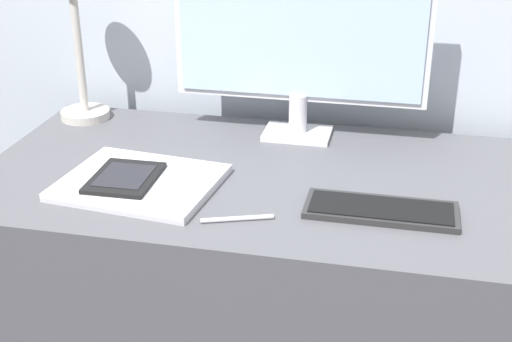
{
  "coord_description": "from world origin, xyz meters",
  "views": [
    {
      "loc": [
        0.18,
        -1.14,
        1.36
      ],
      "look_at": [
        -0.08,
        0.06,
        0.8
      ],
      "focal_mm": 50.0,
      "sensor_mm": 36.0,
      "label": 1
    }
  ],
  "objects_px": {
    "pen": "(237,219)",
    "keyboard": "(381,210)",
    "ereader": "(125,178)",
    "laptop": "(140,182)",
    "monitor": "(300,35)",
    "desk_lamp": "(74,9)"
  },
  "relations": [
    {
      "from": "ereader",
      "to": "desk_lamp",
      "type": "xyz_separation_m",
      "value": [
        -0.25,
        0.36,
        0.25
      ]
    },
    {
      "from": "ereader",
      "to": "desk_lamp",
      "type": "height_order",
      "value": "desk_lamp"
    },
    {
      "from": "ereader",
      "to": "laptop",
      "type": "bearing_deg",
      "value": 22.75
    },
    {
      "from": "monitor",
      "to": "ereader",
      "type": "height_order",
      "value": "monitor"
    },
    {
      "from": "monitor",
      "to": "desk_lamp",
      "type": "distance_m",
      "value": 0.54
    },
    {
      "from": "monitor",
      "to": "laptop",
      "type": "xyz_separation_m",
      "value": [
        -0.26,
        -0.34,
        -0.23
      ]
    },
    {
      "from": "ereader",
      "to": "pen",
      "type": "bearing_deg",
      "value": -19.1
    },
    {
      "from": "keyboard",
      "to": "desk_lamp",
      "type": "relative_size",
      "value": 0.68
    },
    {
      "from": "desk_lamp",
      "to": "pen",
      "type": "height_order",
      "value": "desk_lamp"
    },
    {
      "from": "keyboard",
      "to": "ereader",
      "type": "distance_m",
      "value": 0.51
    },
    {
      "from": "keyboard",
      "to": "pen",
      "type": "distance_m",
      "value": 0.27
    },
    {
      "from": "desk_lamp",
      "to": "monitor",
      "type": "bearing_deg",
      "value": -0.48
    },
    {
      "from": "laptop",
      "to": "pen",
      "type": "bearing_deg",
      "value": -23.73
    },
    {
      "from": "pen",
      "to": "keyboard",
      "type": "bearing_deg",
      "value": 18.74
    },
    {
      "from": "monitor",
      "to": "laptop",
      "type": "height_order",
      "value": "monitor"
    },
    {
      "from": "ereader",
      "to": "keyboard",
      "type": "bearing_deg",
      "value": -0.12
    },
    {
      "from": "monitor",
      "to": "ereader",
      "type": "bearing_deg",
      "value": -129.72
    },
    {
      "from": "ereader",
      "to": "desk_lamp",
      "type": "distance_m",
      "value": 0.5
    },
    {
      "from": "monitor",
      "to": "desk_lamp",
      "type": "relative_size",
      "value": 1.38
    },
    {
      "from": "monitor",
      "to": "keyboard",
      "type": "xyz_separation_m",
      "value": [
        0.21,
        -0.35,
        -0.23
      ]
    },
    {
      "from": "laptop",
      "to": "ereader",
      "type": "xyz_separation_m",
      "value": [
        -0.03,
        -0.01,
        0.01
      ]
    },
    {
      "from": "desk_lamp",
      "to": "keyboard",
      "type": "bearing_deg",
      "value": -25.31
    }
  ]
}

